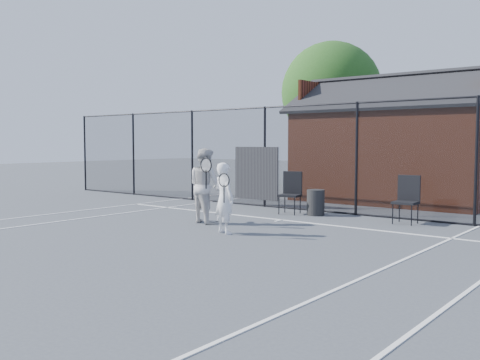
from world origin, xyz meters
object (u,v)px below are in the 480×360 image
Objects in this scene: clubhouse at (398,152)px; chair_right at (406,200)px; waste_bin at (316,202)px; chair_left at (290,193)px; player_front at (224,198)px; player_back at (205,185)px.

clubhouse reaches higher than chair_right.
clubhouse is 4.87m from waste_bin.
chair_right is (3.12, 0.24, 0.00)m from chair_left.
clubhouse is 5.83× the size of chair_left.
waste_bin is (0.04, 3.70, -0.42)m from player_front.
player_back is 1.61× the size of chair_left.
chair_left is (0.71, 2.60, -0.34)m from player_back.
chair_left is 1.64× the size of waste_bin.
clubhouse is 4.31× the size of player_front.
player_front is 1.34× the size of chair_right.
clubhouse reaches higher than player_back.
player_front is at bearing -90.60° from waste_bin.
chair_right is at bearing 0.87° from waste_bin.
chair_right reaches higher than chair_left.
player_front reaches higher than chair_right.
player_front is 1.35× the size of chair_left.
chair_left is at bearing -163.25° from waste_bin.
chair_left is (-1.01, -4.90, -1.05)m from clubhouse.
clubhouse is 5.22m from chair_right.
chair_right is at bearing -8.48° from chair_left.
player_front is at bearing -125.85° from chair_right.
clubhouse is 7.72m from player_back.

